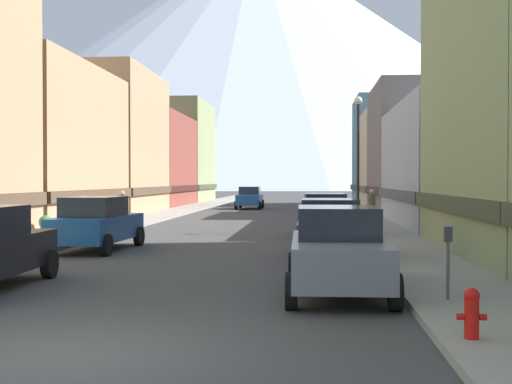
% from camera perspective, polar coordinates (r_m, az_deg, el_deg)
% --- Properties ---
extents(ground_plane, '(400.00, 400.00, 0.00)m').
position_cam_1_polar(ground_plane, '(9.42, -16.07, -13.36)').
color(ground_plane, '#3D3D3D').
extents(sidewalk_left, '(2.50, 100.00, 0.15)m').
position_cam_1_polar(sidewalk_left, '(44.61, -7.67, -1.86)').
color(sidewalk_left, gray).
rests_on(sidewalk_left, ground).
extents(sidewalk_right, '(2.50, 100.00, 0.15)m').
position_cam_1_polar(sidewalk_right, '(43.69, 8.57, -1.93)').
color(sidewalk_right, gray).
rests_on(sidewalk_right, ground).
extents(storefront_left_2, '(9.42, 12.36, 8.09)m').
position_cam_1_polar(storefront_left_2, '(36.27, -20.37, 3.45)').
color(storefront_left_2, tan).
rests_on(storefront_left_2, ground).
extents(storefront_left_3, '(6.48, 11.15, 9.72)m').
position_cam_1_polar(storefront_left_3, '(47.17, -12.46, 3.89)').
color(storefront_left_3, tan).
rests_on(storefront_left_3, ground).
extents(storefront_left_4, '(6.46, 12.55, 7.90)m').
position_cam_1_polar(storefront_left_4, '(58.68, -9.01, 2.47)').
color(storefront_left_4, brown).
rests_on(storefront_left_4, ground).
extents(storefront_left_5, '(8.63, 12.07, 10.40)m').
position_cam_1_polar(storefront_left_5, '(71.21, -7.48, 3.21)').
color(storefront_left_5, '#8C9966').
rests_on(storefront_left_5, ground).
extents(storefront_right_2, '(6.66, 13.95, 6.07)m').
position_cam_1_polar(storefront_right_2, '(34.58, 17.06, 1.97)').
color(storefront_right_2, '#99A5B2').
rests_on(storefront_right_2, ground).
extents(storefront_right_3, '(6.50, 9.85, 8.63)m').
position_cam_1_polar(storefront_right_3, '(46.43, 13.76, 3.27)').
color(storefront_right_3, '#66605B').
rests_on(storefront_right_3, ground).
extents(storefront_right_4, '(7.63, 8.12, 7.80)m').
position_cam_1_polar(storefront_right_4, '(55.67, 12.82, 2.49)').
color(storefront_right_4, beige).
rests_on(storefront_right_4, ground).
extents(storefront_right_5, '(6.77, 9.63, 9.99)m').
position_cam_1_polar(storefront_right_5, '(64.69, 11.29, 3.24)').
color(storefront_right_5, slate).
rests_on(storefront_right_5, ground).
extents(car_left_1, '(2.25, 4.49, 1.78)m').
position_cam_1_polar(car_left_1, '(22.77, -13.41, -2.60)').
color(car_left_1, '#19478C').
rests_on(car_left_1, ground).
extents(car_right_0, '(2.12, 4.43, 1.78)m').
position_cam_1_polar(car_right_0, '(13.80, 6.97, -4.93)').
color(car_right_0, slate).
rests_on(car_right_0, ground).
extents(car_right_1, '(2.08, 4.41, 1.78)m').
position_cam_1_polar(car_right_1, '(19.74, 6.26, -3.13)').
color(car_right_1, '#591E72').
rests_on(car_right_1, ground).
extents(car_right_2, '(2.25, 4.49, 1.78)m').
position_cam_1_polar(car_right_2, '(27.48, 5.80, -1.95)').
color(car_right_2, black).
rests_on(car_right_2, ground).
extents(car_driving_0, '(2.06, 4.40, 1.78)m').
position_cam_1_polar(car_driving_0, '(53.85, -0.54, -0.48)').
color(car_driving_0, '#19478C').
rests_on(car_driving_0, ground).
extents(fire_hydrant_near, '(0.40, 0.22, 0.70)m').
position_cam_1_polar(fire_hydrant_near, '(9.81, 17.85, -9.64)').
color(fire_hydrant_near, red).
rests_on(fire_hydrant_near, sidewalk_right).
extents(parking_meter_near, '(0.14, 0.10, 1.33)m').
position_cam_1_polar(parking_meter_near, '(12.79, 16.00, -4.93)').
color(parking_meter_near, '#595960').
rests_on(parking_meter_near, sidewalk_right).
extents(potted_plant_0, '(0.53, 0.53, 0.80)m').
position_cam_1_polar(potted_plant_0, '(27.29, -17.44, -2.69)').
color(potted_plant_0, brown).
rests_on(potted_plant_0, sidewalk_left).
extents(pedestrian_0, '(0.36, 0.36, 1.73)m').
position_cam_1_polar(pedestrian_0, '(33.38, 9.80, -1.34)').
color(pedestrian_0, brown).
rests_on(pedestrian_0, sidewalk_right).
extents(pedestrian_1, '(0.36, 0.36, 1.62)m').
position_cam_1_polar(pedestrian_1, '(34.64, -11.28, -1.36)').
color(pedestrian_1, navy).
rests_on(pedestrian_1, sidewalk_left).
extents(streetlamp_right, '(0.36, 0.36, 5.86)m').
position_cam_1_polar(streetlamp_right, '(30.03, 8.67, 4.19)').
color(streetlamp_right, black).
rests_on(streetlamp_right, sidewalk_right).
extents(mountain_backdrop, '(267.21, 267.21, 100.09)m').
position_cam_1_polar(mountain_backdrop, '(273.60, -0.03, 11.09)').
color(mountain_backdrop, silver).
rests_on(mountain_backdrop, ground).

